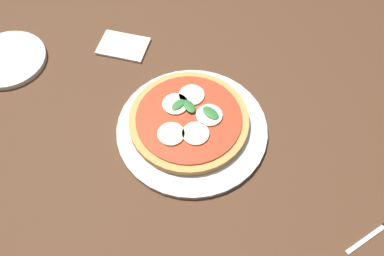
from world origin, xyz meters
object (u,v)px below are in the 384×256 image
at_px(dining_table, 168,165).
at_px(plate_white, 8,60).
at_px(serving_tray, 192,129).
at_px(pizza, 189,120).
at_px(napkin, 123,46).

distance_m(dining_table, plate_white, 0.51).
bearing_deg(dining_table, serving_tray, 38.67).
distance_m(pizza, napkin, 0.31).
distance_m(plate_white, napkin, 0.31).
relative_size(serving_tray, pizza, 1.26).
bearing_deg(napkin, plate_white, -172.10).
relative_size(dining_table, plate_white, 7.56).
distance_m(dining_table, pizza, 0.13).
bearing_deg(pizza, napkin, 123.42).
relative_size(plate_white, napkin, 1.54).
bearing_deg(serving_tray, napkin, 123.01).
xyz_separation_m(dining_table, pizza, (0.05, 0.06, 0.10)).
bearing_deg(pizza, plate_white, 155.26).
xyz_separation_m(dining_table, plate_white, (-0.42, 0.28, 0.09)).
bearing_deg(napkin, dining_table, -69.92).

